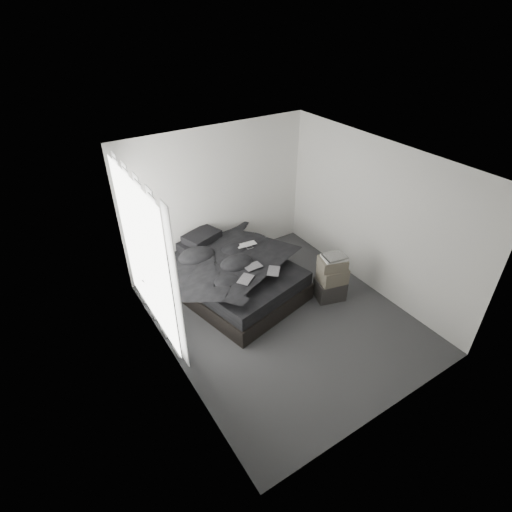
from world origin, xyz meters
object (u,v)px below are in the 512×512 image
bed (234,284)px  box_lower (330,289)px  laptop (248,242)px  side_stand (187,285)px

bed → box_lower: size_ratio=4.69×
bed → box_lower: box_lower is taller
bed → laptop: laptop is taller
bed → laptop: 0.78m
side_stand → laptop: bearing=-4.5°
box_lower → laptop: bearing=128.2°
side_stand → bed: bearing=-17.1°
bed → box_lower: 1.66m
laptop → box_lower: size_ratio=0.75×
laptop → box_lower: 1.62m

